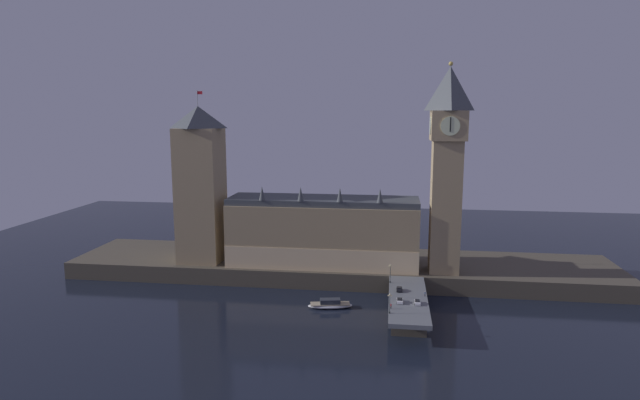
{
  "coord_description": "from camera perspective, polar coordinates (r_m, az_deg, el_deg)",
  "views": [
    {
      "loc": [
        20.59,
        -174.39,
        66.89
      ],
      "look_at": [
        -5.9,
        20.0,
        34.46
      ],
      "focal_mm": 30.0,
      "sensor_mm": 36.0,
      "label": 1
    }
  ],
  "objects": [
    {
      "name": "pedestrian_mid_walk",
      "position": [
        181.69,
        11.13,
        -9.78
      ],
      "size": [
        0.38,
        0.38,
        1.65
      ],
      "color": "black",
      "rests_on": "bridge"
    },
    {
      "name": "victoria_tower",
      "position": [
        219.92,
        -12.63,
        1.63
      ],
      "size": [
        17.01,
        17.01,
        68.47
      ],
      "color": "tan",
      "rests_on": "embankment"
    },
    {
      "name": "clock_tower",
      "position": [
        203.18,
        13.39,
        3.79
      ],
      "size": [
        13.29,
        13.4,
        78.04
      ],
      "color": "tan",
      "rests_on": "embankment"
    },
    {
      "name": "street_lamp_far",
      "position": [
        192.38,
        7.52,
        -7.56
      ],
      "size": [
        1.34,
        0.6,
        6.68
      ],
      "color": "#2D3333",
      "rests_on": "bridge"
    },
    {
      "name": "car_northbound_lead",
      "position": [
        185.31,
        8.47,
        -9.39
      ],
      "size": [
        1.95,
        4.01,
        1.37
      ],
      "color": "black",
      "rests_on": "bridge"
    },
    {
      "name": "street_lamp_near",
      "position": [
        164.53,
        7.45,
        -10.64
      ],
      "size": [
        1.34,
        0.6,
        6.17
      ],
      "color": "#2D3333",
      "rests_on": "bridge"
    },
    {
      "name": "bridge",
      "position": [
        180.59,
        9.35,
        -10.94
      ],
      "size": [
        12.54,
        46.0,
        6.91
      ],
      "color": "slate",
      "rests_on": "ground_plane"
    },
    {
      "name": "parliament_hall",
      "position": [
        212.54,
        0.34,
        -3.35
      ],
      "size": [
        74.65,
        21.73,
        32.19
      ],
      "color": "tan",
      "rests_on": "embankment"
    },
    {
      "name": "car_northbound_trail",
      "position": [
        174.71,
        8.5,
        -10.57
      ],
      "size": [
        2.1,
        3.96,
        1.38
      ],
      "color": "white",
      "rests_on": "bridge"
    },
    {
      "name": "pedestrian_near_rail",
      "position": [
        169.16,
        7.58,
        -11.13
      ],
      "size": [
        0.38,
        0.38,
        1.72
      ],
      "color": "black",
      "rests_on": "bridge"
    },
    {
      "name": "car_southbound_lead",
      "position": [
        174.36,
        10.35,
        -10.67
      ],
      "size": [
        1.93,
        3.83,
        1.37
      ],
      "color": "white",
      "rests_on": "bridge"
    },
    {
      "name": "boat_upstream",
      "position": [
        187.87,
        1.09,
        -11.09
      ],
      "size": [
        16.01,
        7.6,
        3.18
      ],
      "color": "white",
      "rests_on": "ground_plane"
    },
    {
      "name": "ground_plane",
      "position": [
        187.91,
        0.98,
        -11.47
      ],
      "size": [
        400.0,
        400.0,
        0.0
      ],
      "primitive_type": "plane",
      "color": "black"
    },
    {
      "name": "embankment",
      "position": [
        223.6,
        2.17,
        -7.13
      ],
      "size": [
        220.0,
        42.0,
        6.69
      ],
      "color": "#4C4438",
      "rests_on": "ground_plane"
    }
  ]
}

